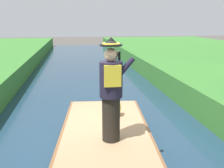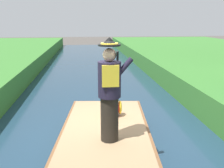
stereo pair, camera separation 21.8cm
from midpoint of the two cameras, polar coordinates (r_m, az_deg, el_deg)
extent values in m
plane|color=#4C4742|center=(5.90, -3.23, -14.54)|extent=(80.00, 80.00, 0.00)
cube|color=#1E384C|center=(5.87, -3.23, -14.11)|extent=(5.61, 48.00, 0.10)
cube|color=brown|center=(5.19, -2.63, -14.03)|extent=(2.21, 4.36, 0.56)
cube|color=#997A56|center=(5.05, -2.67, -10.98)|extent=(2.03, 4.01, 0.05)
cylinder|color=black|center=(4.58, -1.60, -7.79)|extent=(0.32, 0.32, 0.82)
cylinder|color=black|center=(4.36, -1.66, 1.02)|extent=(0.40, 0.40, 0.62)
cube|color=gold|center=(4.15, -1.35, 1.78)|extent=(0.28, 0.06, 0.36)
sphere|color=#DBA884|center=(4.28, -1.70, 6.57)|extent=(0.23, 0.23, 0.23)
cylinder|color=black|center=(4.26, -1.72, 8.77)|extent=(0.38, 0.38, 0.03)
cone|color=black|center=(4.26, -1.72, 9.71)|extent=(0.26, 0.26, 0.12)
cylinder|color=gold|center=(4.26, -1.72, 9.10)|extent=(0.29, 0.29, 0.02)
cylinder|color=black|center=(4.31, 1.29, 3.33)|extent=(0.38, 0.09, 0.43)
cube|color=black|center=(4.24, 0.15, 6.37)|extent=(0.03, 0.08, 0.15)
ellipsoid|color=red|center=(5.75, -0.91, -5.33)|extent=(0.26, 0.32, 0.40)
sphere|color=red|center=(5.63, -0.87, -2.88)|extent=(0.20, 0.20, 0.20)
cone|color=yellow|center=(5.54, -0.73, -3.28)|extent=(0.09, 0.09, 0.09)
ellipsoid|color=yellow|center=(5.74, -2.31, -5.40)|extent=(0.08, 0.20, 0.32)
ellipsoid|color=yellow|center=(5.77, 0.47, -5.26)|extent=(0.08, 0.20, 0.32)
camera|label=1|loc=(0.11, -91.25, -0.32)|focal=40.63mm
camera|label=2|loc=(0.11, 88.75, 0.32)|focal=40.63mm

